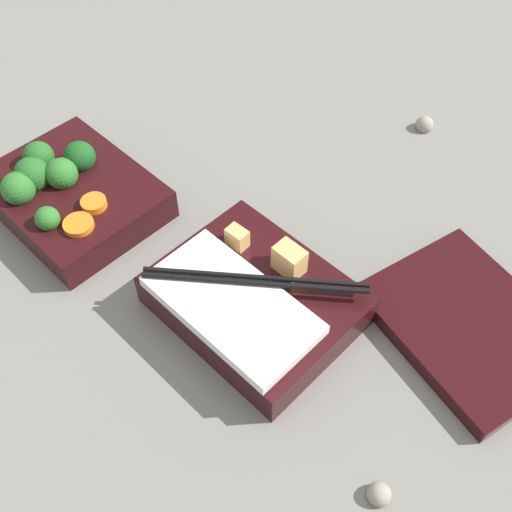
% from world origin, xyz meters
% --- Properties ---
extents(ground_plane, '(3.00, 3.00, 0.00)m').
position_xyz_m(ground_plane, '(0.00, 0.00, 0.00)').
color(ground_plane, slate).
extents(bento_tray_vegetable, '(0.19, 0.15, 0.07)m').
position_xyz_m(bento_tray_vegetable, '(-0.11, -0.02, 0.02)').
color(bento_tray_vegetable, black).
rests_on(bento_tray_vegetable, ground_plane).
extents(bento_tray_rice, '(0.19, 0.15, 0.07)m').
position_xyz_m(bento_tray_rice, '(0.14, 0.02, 0.02)').
color(bento_tray_rice, black).
rests_on(bento_tray_rice, ground_plane).
extents(bento_lid, '(0.21, 0.19, 0.02)m').
position_xyz_m(bento_lid, '(0.30, 0.15, 0.01)').
color(bento_lid, black).
rests_on(bento_lid, ground_plane).
extents(pebble_0, '(0.02, 0.02, 0.02)m').
position_xyz_m(pebble_0, '(0.34, -0.03, 0.01)').
color(pebble_0, gray).
rests_on(pebble_0, ground_plane).
extents(pebble_1, '(0.02, 0.02, 0.02)m').
position_xyz_m(pebble_1, '(0.10, 0.38, 0.01)').
color(pebble_1, gray).
rests_on(pebble_1, ground_plane).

